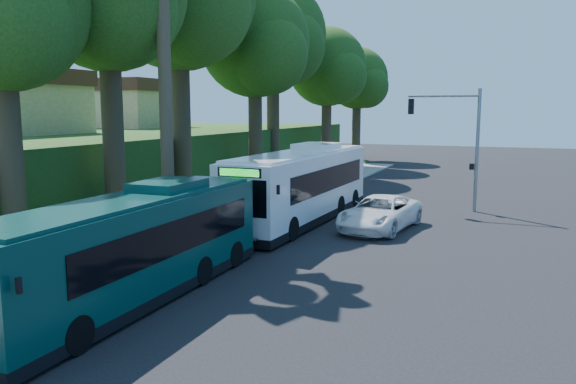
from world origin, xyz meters
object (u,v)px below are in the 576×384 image
at_px(white_bus, 302,184).
at_px(pickup, 380,213).
at_px(bus_shelter, 169,201).
at_px(teal_bus, 136,245).

height_order(white_bus, pickup, white_bus).
xyz_separation_m(white_bus, pickup, (4.28, -0.53, -1.13)).
relative_size(white_bus, pickup, 2.28).
height_order(bus_shelter, white_bus, white_bus).
relative_size(bus_shelter, teal_bus, 0.27).
distance_m(teal_bus, pickup, 13.75).
bearing_deg(white_bus, pickup, -5.40).
distance_m(bus_shelter, white_bus, 7.58).
xyz_separation_m(bus_shelter, pickup, (8.10, 6.02, -0.99)).
bearing_deg(white_bus, bus_shelter, -118.56).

